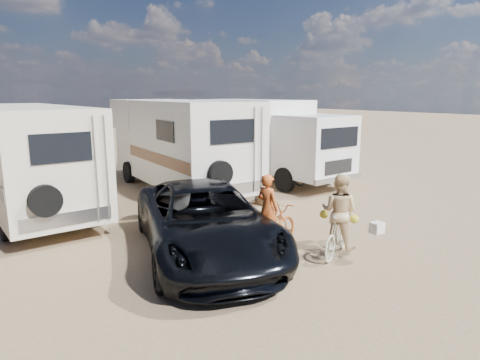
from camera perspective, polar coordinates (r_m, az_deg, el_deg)
ground at (r=10.70m, az=10.11°, el=-8.55°), size 140.00×140.00×0.00m
rv_main at (r=16.30m, az=-8.23°, el=4.57°), size 3.12×7.95×3.39m
rv_left at (r=14.35m, az=-26.47°, el=2.32°), size 2.74×7.68×3.28m
box_truck at (r=18.32m, az=3.77°, el=5.39°), size 2.90×7.86×3.38m
dark_suv at (r=9.70m, az=-4.73°, el=-5.49°), size 4.33×6.35×1.61m
bike_man at (r=10.16m, az=3.69°, el=-6.38°), size 2.06×0.99×1.04m
bike_woman at (r=9.97m, az=13.02°, el=-7.15°), size 1.70×1.10×0.99m
rider_man at (r=10.07m, az=3.71°, el=-4.77°), size 0.48×0.65×1.63m
rider_woman at (r=9.87m, az=13.12°, el=-5.16°), size 0.93×1.02×1.71m
bike_parked at (r=17.44m, az=9.83°, el=0.93°), size 1.92×0.95×0.96m
cooler at (r=11.43m, az=-11.13°, el=-6.12°), size 0.64×0.54×0.43m
crate at (r=14.23m, az=3.26°, el=-2.55°), size 0.46×0.46×0.36m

